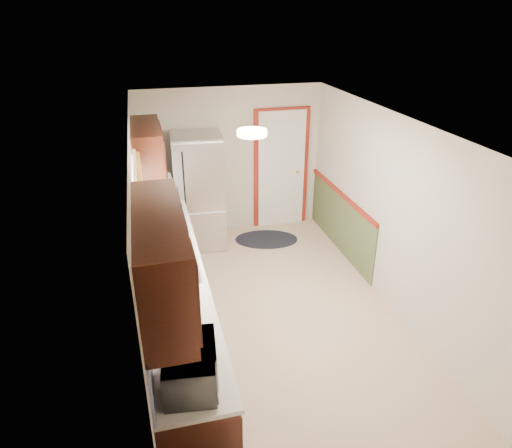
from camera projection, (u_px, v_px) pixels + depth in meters
room_shell at (273, 226)px, 5.29m from camera, size 3.20×5.20×2.52m
kitchen_run at (171, 282)px, 4.93m from camera, size 0.63×4.00×2.20m
back_wall_trim at (294, 180)px, 7.58m from camera, size 1.12×2.30×2.08m
ceiling_fixture at (252, 133)px, 4.55m from camera, size 0.30×0.30×0.06m
microwave at (190, 363)px, 3.35m from camera, size 0.38×0.60×0.39m
refrigerator at (199, 191)px, 7.08m from camera, size 0.78×0.77×1.80m
rug at (266, 239)px, 7.57m from camera, size 1.15×0.88×0.01m
cooktop at (163, 209)px, 6.36m from camera, size 0.47×0.57×0.02m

